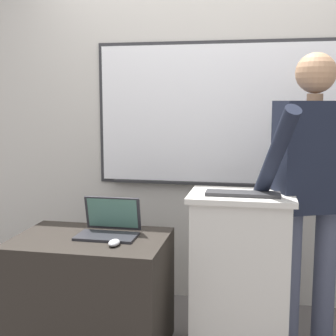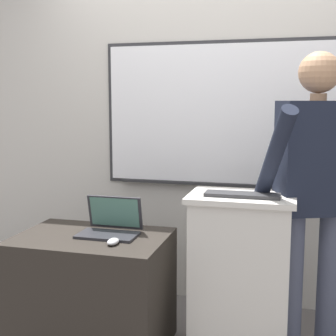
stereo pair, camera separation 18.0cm
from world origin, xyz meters
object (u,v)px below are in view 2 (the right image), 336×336
(laptop, at_px, (111,224))
(computer_mouse_by_laptop, at_px, (113,242))
(side_desk, at_px, (93,292))
(lectern_podium, at_px, (240,277))
(wireless_keyboard, at_px, (242,195))
(person_presenter, at_px, (314,183))

(laptop, height_order, computer_mouse_by_laptop, laptop)
(side_desk, distance_m, computer_mouse_by_laptop, 0.43)
(laptop, bearing_deg, side_desk, -143.71)
(lectern_podium, relative_size, side_desk, 1.09)
(wireless_keyboard, bearing_deg, person_presenter, 27.85)
(lectern_podium, relative_size, wireless_keyboard, 2.37)
(laptop, relative_size, wireless_keyboard, 0.86)
(person_presenter, bearing_deg, wireless_keyboard, -174.83)
(wireless_keyboard, relative_size, computer_mouse_by_laptop, 4.07)
(lectern_podium, distance_m, laptop, 0.81)
(side_desk, distance_m, person_presenter, 1.45)
(person_presenter, distance_m, computer_mouse_by_laptop, 1.18)
(lectern_podium, xyz_separation_m, side_desk, (-0.86, -0.11, -0.14))
(side_desk, bearing_deg, laptop, 36.29)
(person_presenter, xyz_separation_m, laptop, (-1.16, -0.19, -0.27))
(side_desk, bearing_deg, computer_mouse_by_laptop, -33.82)
(person_presenter, xyz_separation_m, computer_mouse_by_laptop, (-1.07, -0.39, -0.31))
(computer_mouse_by_laptop, bearing_deg, person_presenter, 19.95)
(lectern_podium, xyz_separation_m, person_presenter, (0.39, 0.15, 0.54))
(side_desk, relative_size, laptop, 2.54)
(person_presenter, distance_m, laptop, 1.20)
(side_desk, bearing_deg, person_presenter, 11.81)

